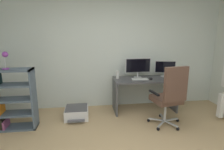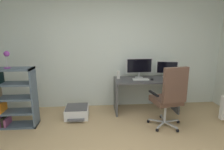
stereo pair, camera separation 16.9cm
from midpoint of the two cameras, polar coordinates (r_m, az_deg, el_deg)
name	(u,v)px [view 1 (the left image)]	position (r m, az deg, el deg)	size (l,w,h in m)	color
wall_back	(107,47)	(4.30, -2.78, 8.47)	(5.28, 0.10, 2.77)	silver
desk	(144,87)	(4.19, 8.71, -3.73)	(1.35, 0.62, 0.73)	#48494D
monitor_main	(138,66)	(4.17, 6.78, 2.70)	(0.58, 0.18, 0.43)	#B2B5B7
monitor_secondary	(165,68)	(4.37, 14.82, 2.19)	(0.47, 0.18, 0.36)	#B2B5B7
keyboard	(140,79)	(4.03, 7.30, -1.24)	(0.34, 0.13, 0.02)	silver
computer_mouse	(151,79)	(4.08, 10.56, -1.09)	(0.06, 0.10, 0.03)	black
desktop_speaker	(118,75)	(4.07, 0.52, 0.07)	(0.07, 0.07, 0.17)	silver
office_chair	(170,95)	(3.49, 15.90, -5.77)	(0.63, 0.65, 1.16)	#B7BABC
bookshelf	(3,101)	(3.89, -31.32, -6.87)	(0.88, 0.31, 1.10)	#4C5C6D
desk_lamp	(5,57)	(3.67, -30.97, 4.70)	(0.12, 0.11, 0.30)	purple
printer	(77,113)	(3.98, -11.93, -11.16)	(0.47, 0.53, 0.23)	silver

